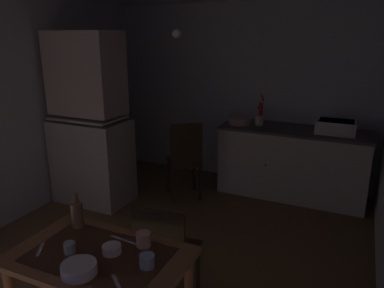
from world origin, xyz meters
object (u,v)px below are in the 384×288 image
object	(u,v)px
mixing_bowl_counter	(239,121)
glass_bottle	(77,214)
serving_bowl_wide	(79,269)
hutch_cabinet	(90,126)
sink_basin	(336,127)
dining_table	(100,272)
chair_by_counter	(185,159)
hand_pump	(261,111)
chair_far_side	(166,253)
teacup_mint	(144,239)

from	to	relation	value
mixing_bowl_counter	glass_bottle	size ratio (longest dim) A/B	1.16
serving_bowl_wide	hutch_cabinet	bearing A→B (deg)	128.06
sink_basin	dining_table	world-z (taller)	sink_basin
chair_by_counter	serving_bowl_wide	size ratio (longest dim) A/B	5.21
dining_table	serving_bowl_wide	xyz separation A→B (m)	(0.02, -0.19, 0.15)
hand_pump	dining_table	bearing A→B (deg)	-92.69
mixing_bowl_counter	dining_table	size ratio (longest dim) A/B	0.27
glass_bottle	hand_pump	bearing A→B (deg)	80.46
sink_basin	hand_pump	world-z (taller)	hand_pump
chair_far_side	dining_table	bearing A→B (deg)	-103.10
hutch_cabinet	chair_by_counter	distance (m)	1.19
dining_table	glass_bottle	distance (m)	0.45
hand_pump	teacup_mint	xyz separation A→B (m)	(0.04, -2.87, -0.24)
dining_table	chair_by_counter	world-z (taller)	chair_by_counter
serving_bowl_wide	teacup_mint	xyz separation A→B (m)	(0.17, 0.38, 0.01)
teacup_mint	glass_bottle	world-z (taller)	glass_bottle
teacup_mint	glass_bottle	distance (m)	0.53
hutch_cabinet	dining_table	size ratio (longest dim) A/B	1.95
hand_pump	mixing_bowl_counter	bearing A→B (deg)	-158.67
hutch_cabinet	chair_by_counter	size ratio (longest dim) A/B	2.04
mixing_bowl_counter	chair_far_side	distance (m)	2.46
sink_basin	serving_bowl_wide	size ratio (longest dim) A/B	2.31
chair_far_side	chair_by_counter	bearing A→B (deg)	111.62
dining_table	chair_far_side	bearing A→B (deg)	76.90
mixing_bowl_counter	teacup_mint	distance (m)	2.80
sink_basin	chair_by_counter	size ratio (longest dim) A/B	0.44
teacup_mint	glass_bottle	xyz separation A→B (m)	(-0.52, 0.02, 0.05)
mixing_bowl_counter	serving_bowl_wide	xyz separation A→B (m)	(0.12, -3.16, -0.13)
sink_basin	mixing_bowl_counter	distance (m)	1.16
chair_by_counter	teacup_mint	xyz separation A→B (m)	(0.77, -2.16, 0.27)
sink_basin	serving_bowl_wide	xyz separation A→B (m)	(-1.03, -3.21, -0.16)
serving_bowl_wide	teacup_mint	size ratio (longest dim) A/B	2.12
chair_by_counter	serving_bowl_wide	world-z (taller)	chair_by_counter
glass_bottle	dining_table	bearing A→B (deg)	-32.06
sink_basin	mixing_bowl_counter	xyz separation A→B (m)	(-1.15, -0.05, -0.03)
mixing_bowl_counter	serving_bowl_wide	world-z (taller)	mixing_bowl_counter
hutch_cabinet	hand_pump	size ratio (longest dim) A/B	5.18
serving_bowl_wide	glass_bottle	distance (m)	0.54
dining_table	mixing_bowl_counter	bearing A→B (deg)	91.93
chair_far_side	glass_bottle	size ratio (longest dim) A/B	3.65
teacup_mint	hand_pump	bearing A→B (deg)	90.86
chair_far_side	serving_bowl_wide	world-z (taller)	chair_far_side
dining_table	serving_bowl_wide	bearing A→B (deg)	-84.04
hutch_cabinet	glass_bottle	xyz separation A→B (m)	(1.25, -1.66, -0.10)
hutch_cabinet	hand_pump	bearing A→B (deg)	34.71
teacup_mint	mixing_bowl_counter	bearing A→B (deg)	95.90
hand_pump	teacup_mint	size ratio (longest dim) A/B	4.34
teacup_mint	serving_bowl_wide	bearing A→B (deg)	-113.95
hutch_cabinet	chair_by_counter	bearing A→B (deg)	25.80
dining_table	serving_bowl_wide	distance (m)	0.24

